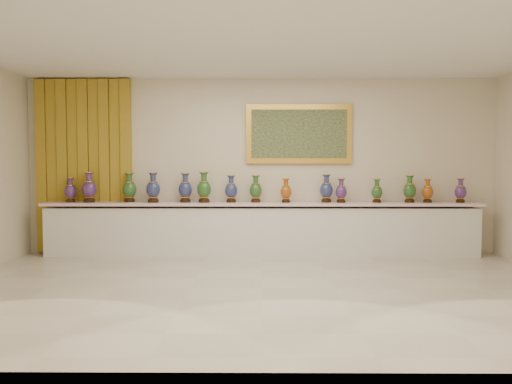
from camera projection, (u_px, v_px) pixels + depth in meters
ground at (262, 289)px, 6.13m from camera, size 8.00×8.00×0.00m
room at (119, 161)px, 8.51m from camera, size 8.00×8.00×8.00m
counter at (261, 230)px, 8.38m from camera, size 7.28×0.48×0.90m
vase_0 at (70, 191)px, 8.36m from camera, size 0.25×0.25×0.41m
vase_1 at (89, 189)px, 8.33m from camera, size 0.29×0.29×0.51m
vase_2 at (130, 189)px, 8.37m from camera, size 0.27×0.27×0.50m
vase_3 at (153, 189)px, 8.30m from camera, size 0.28×0.28×0.50m
vase_4 at (185, 189)px, 8.34m from camera, size 0.29×0.29×0.49m
vase_5 at (204, 189)px, 8.30m from camera, size 0.31×0.31×0.51m
vase_6 at (231, 190)px, 8.34m from camera, size 0.24×0.24×0.45m
vase_7 at (256, 190)px, 8.35m from camera, size 0.23×0.23×0.45m
vase_8 at (286, 192)px, 8.29m from camera, size 0.22×0.22×0.40m
vase_9 at (326, 190)px, 8.33m from camera, size 0.24×0.24×0.47m
vase_10 at (341, 192)px, 8.28m from camera, size 0.19×0.19×0.40m
vase_11 at (377, 192)px, 8.30m from camera, size 0.21×0.21×0.39m
vase_12 at (410, 190)px, 8.32m from camera, size 0.26×0.26×0.45m
vase_13 at (428, 192)px, 8.30m from camera, size 0.19×0.19×0.40m
vase_14 at (461, 192)px, 8.27m from camera, size 0.21×0.21×0.41m
label_card at (131, 203)px, 8.23m from camera, size 0.10×0.06×0.00m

